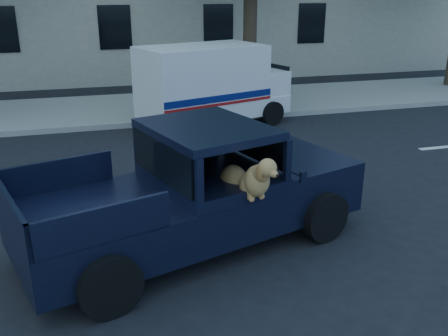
# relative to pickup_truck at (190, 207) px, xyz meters

# --- Properties ---
(ground) EXTENTS (120.00, 120.00, 0.00)m
(ground) POSITION_rel_pickup_truck_xyz_m (-1.00, -0.36, -0.61)
(ground) COLOR black
(ground) RESTS_ON ground
(far_sidewalk) EXTENTS (60.00, 4.00, 0.15)m
(far_sidewalk) POSITION_rel_pickup_truck_xyz_m (-1.00, 8.84, -0.53)
(far_sidewalk) COLOR gray
(far_sidewalk) RESTS_ON ground
(lane_stripes) EXTENTS (21.60, 0.14, 0.01)m
(lane_stripes) POSITION_rel_pickup_truck_xyz_m (1.00, 3.04, -0.60)
(lane_stripes) COLOR silver
(lane_stripes) RESTS_ON ground
(pickup_truck) EXTENTS (5.36, 3.35, 1.79)m
(pickup_truck) POSITION_rel_pickup_truck_xyz_m (0.00, 0.00, 0.00)
(pickup_truck) COLOR black
(pickup_truck) RESTS_ON ground
(mail_truck) EXTENTS (4.35, 3.01, 2.18)m
(mail_truck) POSITION_rel_pickup_truck_xyz_m (1.99, 6.53, 0.35)
(mail_truck) COLOR silver
(mail_truck) RESTS_ON ground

